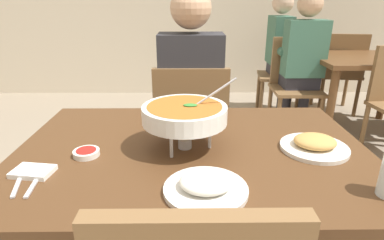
# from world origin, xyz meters

# --- Properties ---
(dining_table_main) EXTENTS (1.28, 0.89, 0.74)m
(dining_table_main) POSITION_xyz_m (0.00, 0.00, 0.63)
(dining_table_main) COLOR #51331C
(dining_table_main) RESTS_ON ground_plane
(chair_diner_main) EXTENTS (0.44, 0.44, 0.90)m
(chair_diner_main) POSITION_xyz_m (-0.00, 0.73, 0.51)
(chair_diner_main) COLOR brown
(chair_diner_main) RESTS_ON ground_plane
(diner_main) EXTENTS (0.40, 0.45, 1.31)m
(diner_main) POSITION_xyz_m (0.00, 0.76, 0.75)
(diner_main) COLOR #2D2D38
(diner_main) RESTS_ON ground_plane
(curry_bowl) EXTENTS (0.33, 0.30, 0.26)m
(curry_bowl) POSITION_xyz_m (-0.03, 0.00, 0.87)
(curry_bowl) COLOR silver
(curry_bowl) RESTS_ON dining_table_main
(rice_plate) EXTENTS (0.24, 0.24, 0.06)m
(rice_plate) POSITION_xyz_m (0.03, -0.28, 0.76)
(rice_plate) COLOR white
(rice_plate) RESTS_ON dining_table_main
(appetizer_plate) EXTENTS (0.24, 0.24, 0.06)m
(appetizer_plate) POSITION_xyz_m (0.44, -0.02, 0.76)
(appetizer_plate) COLOR white
(appetizer_plate) RESTS_ON dining_table_main
(sauce_dish) EXTENTS (0.09, 0.09, 0.02)m
(sauce_dish) POSITION_xyz_m (-0.37, -0.06, 0.75)
(sauce_dish) COLOR white
(sauce_dish) RESTS_ON dining_table_main
(napkin_folded) EXTENTS (0.13, 0.10, 0.02)m
(napkin_folded) POSITION_xyz_m (-0.50, -0.18, 0.75)
(napkin_folded) COLOR white
(napkin_folded) RESTS_ON dining_table_main
(fork_utensil) EXTENTS (0.06, 0.17, 0.01)m
(fork_utensil) POSITION_xyz_m (-0.52, -0.23, 0.74)
(fork_utensil) COLOR silver
(fork_utensil) RESTS_ON dining_table_main
(spoon_utensil) EXTENTS (0.03, 0.17, 0.01)m
(spoon_utensil) POSITION_xyz_m (-0.47, -0.23, 0.74)
(spoon_utensil) COLOR silver
(spoon_utensil) RESTS_ON dining_table_main
(dining_table_far) EXTENTS (1.00, 0.80, 0.74)m
(dining_table_far) POSITION_xyz_m (1.65, 1.87, 0.61)
(dining_table_far) COLOR brown
(dining_table_far) RESTS_ON ground_plane
(chair_bg_left) EXTENTS (0.49, 0.49, 0.90)m
(chair_bg_left) POSITION_xyz_m (1.08, 2.39, 0.51)
(chair_bg_left) COLOR brown
(chair_bg_left) RESTS_ON ground_plane
(chair_bg_middle) EXTENTS (0.45, 0.45, 0.90)m
(chair_bg_middle) POSITION_xyz_m (1.00, 1.93, 0.51)
(chair_bg_middle) COLOR brown
(chair_bg_middle) RESTS_ON ground_plane
(chair_bg_corner) EXTENTS (0.50, 0.50, 0.90)m
(chair_bg_corner) POSITION_xyz_m (1.67, 2.41, 0.51)
(chair_bg_corner) COLOR brown
(chair_bg_corner) RESTS_ON ground_plane
(patron_bg_left) EXTENTS (0.45, 0.40, 1.31)m
(patron_bg_left) POSITION_xyz_m (1.01, 2.44, 0.75)
(patron_bg_left) COLOR #2D2D38
(patron_bg_left) RESTS_ON ground_plane
(patron_bg_middle) EXTENTS (0.40, 0.45, 1.31)m
(patron_bg_middle) POSITION_xyz_m (1.04, 1.88, 0.75)
(patron_bg_middle) COLOR #2D2D38
(patron_bg_middle) RESTS_ON ground_plane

